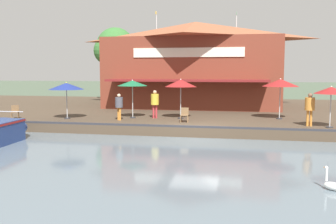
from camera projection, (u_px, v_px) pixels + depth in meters
name	position (u px, v px, depth m)	size (l,w,h in m)	color
ground_plane	(195.00, 139.00, 19.74)	(220.00, 220.00, 0.00)	#4C5B47
quay_deck	(211.00, 112.00, 30.44)	(22.00, 56.00, 0.60)	#4C3D2D
quay_edge_fender	(195.00, 127.00, 19.77)	(0.20, 50.40, 0.10)	#2D2D33
waterfront_restaurant	(195.00, 63.00, 32.71)	(11.85, 14.60, 8.21)	brown
patio_umbrella_by_entrance	(132.00, 83.00, 23.59)	(1.91, 1.91, 2.43)	#B7B7B7
patio_umbrella_mid_patio_left	(66.00, 86.00, 23.26)	(2.16, 2.16, 2.29)	#B7B7B7
patio_umbrella_back_row	(181.00, 83.00, 23.30)	(1.98, 1.98, 2.50)	#B7B7B7
patio_umbrella_mid_patio_right	(331.00, 90.00, 19.52)	(1.76, 1.76, 2.20)	#B7B7B7
patio_umbrella_near_quay_edge	(280.00, 83.00, 23.09)	(2.23, 2.23, 2.53)	#B7B7B7
cafe_chair_facing_river	(15.00, 111.00, 23.35)	(0.59, 0.59, 0.85)	brown
cafe_chair_under_first_umbrella	(185.00, 114.00, 21.80)	(0.45, 0.45, 0.85)	brown
person_at_quay_edge	(310.00, 105.00, 20.14)	(0.51, 0.51, 1.80)	orange
person_near_entrance	(155.00, 101.00, 23.61)	(0.50, 0.50, 1.77)	#B23338
person_mid_patio	(119.00, 104.00, 22.62)	(0.46, 0.46, 1.62)	orange
swan	(333.00, 185.00, 10.99)	(0.55, 0.62, 0.69)	white
tree_behind_restaurant	(114.00, 48.00, 38.98)	(4.25, 4.05, 7.52)	brown
tree_upstream_bank	(132.00, 55.00, 37.97)	(3.84, 3.66, 6.53)	brown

